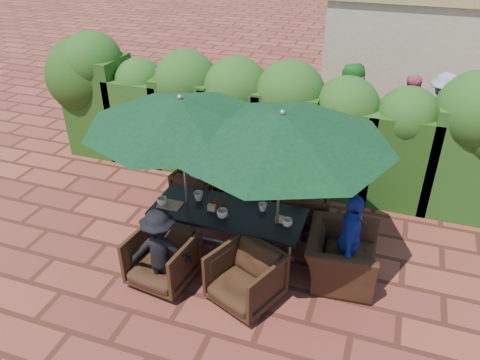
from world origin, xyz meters
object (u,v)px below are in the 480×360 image
(umbrella_left, at_px, (181,112))
(chair_far_mid, at_px, (254,199))
(chair_far_left, at_px, (201,186))
(chair_near_left, at_px, (162,257))
(chair_far_right, at_px, (303,205))
(umbrella_right, at_px, (282,128))
(chair_end_right, at_px, (342,249))
(chair_near_right, at_px, (245,276))
(dining_table, at_px, (228,215))

(umbrella_left, relative_size, chair_far_mid, 3.30)
(umbrella_left, bearing_deg, chair_far_left, 102.96)
(umbrella_left, relative_size, chair_near_left, 3.16)
(chair_far_right, bearing_deg, umbrella_right, 72.24)
(chair_far_left, distance_m, chair_end_right, 2.79)
(umbrella_right, relative_size, chair_far_left, 3.65)
(chair_near_right, xyz_separation_m, chair_end_right, (1.13, 0.89, 0.06))
(dining_table, distance_m, chair_far_left, 1.40)
(umbrella_right, height_order, chair_far_left, umbrella_right)
(chair_far_mid, xyz_separation_m, chair_far_right, (0.81, 0.06, 0.01))
(chair_far_left, height_order, chair_end_right, chair_end_right)
(dining_table, bearing_deg, chair_near_right, -57.15)
(chair_near_right, bearing_deg, chair_far_right, 102.06)
(dining_table, distance_m, chair_far_right, 1.39)
(umbrella_right, relative_size, chair_near_right, 3.46)
(chair_far_left, height_order, chair_far_mid, chair_far_mid)
(chair_far_right, bearing_deg, chair_near_right, 70.32)
(dining_table, relative_size, umbrella_right, 0.77)
(chair_near_left, height_order, chair_end_right, chair_end_right)
(chair_near_right, bearing_deg, chair_end_right, 61.11)
(chair_far_mid, relative_size, chair_far_right, 0.98)
(umbrella_right, xyz_separation_m, chair_far_right, (0.16, 1.06, -1.80))
(umbrella_left, distance_m, chair_near_left, 2.01)
(dining_table, height_order, chair_far_mid, chair_far_mid)
(umbrella_left, distance_m, umbrella_right, 1.42)
(umbrella_right, xyz_separation_m, chair_far_mid, (-0.65, 1.00, -1.81))
(dining_table, bearing_deg, umbrella_left, 179.32)
(dining_table, relative_size, chair_far_right, 2.72)
(umbrella_right, height_order, chair_near_left, umbrella_right)
(chair_far_right, bearing_deg, chair_far_left, -10.05)
(chair_far_right, relative_size, chair_near_right, 0.98)
(chair_near_left, bearing_deg, chair_near_right, 7.88)
(chair_far_left, distance_m, chair_near_left, 1.95)
(umbrella_right, bearing_deg, chair_far_left, 146.61)
(chair_far_mid, xyz_separation_m, chair_near_left, (-0.76, -1.85, 0.02))
(umbrella_left, xyz_separation_m, chair_near_right, (1.23, -0.89, -1.79))
(dining_table, xyz_separation_m, chair_near_right, (0.57, -0.88, -0.25))
(chair_far_mid, bearing_deg, chair_far_right, 172.19)
(dining_table, xyz_separation_m, chair_far_mid, (0.11, 0.95, -0.27))
(dining_table, height_order, chair_end_right, chair_end_right)
(chair_end_right, bearing_deg, chair_far_right, 33.21)
(chair_far_mid, bearing_deg, chair_near_left, 55.84)
(chair_far_left, height_order, chair_far_right, chair_far_right)
(umbrella_left, distance_m, chair_far_left, 2.10)
(dining_table, distance_m, chair_near_right, 1.08)
(chair_far_mid, height_order, chair_far_right, chair_far_right)
(chair_far_right, xyz_separation_m, chair_near_right, (-0.35, -1.89, 0.01))
(chair_far_right, bearing_deg, umbrella_left, 23.16)
(chair_far_left, xyz_separation_m, chair_far_right, (1.82, -0.03, 0.02))
(umbrella_left, bearing_deg, chair_near_left, -88.96)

